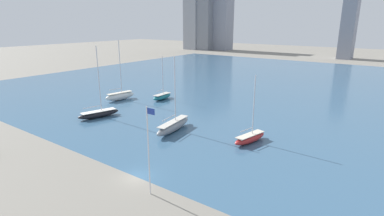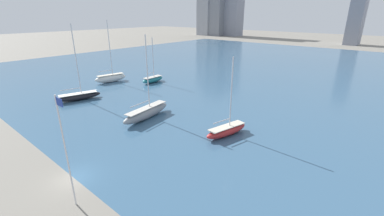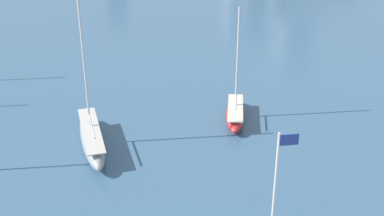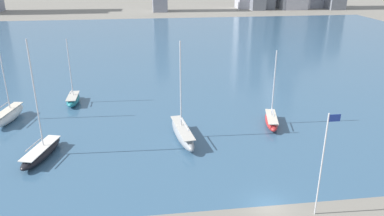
# 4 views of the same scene
# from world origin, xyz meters

# --- Properties ---
(ground_plane) EXTENTS (500.00, 500.00, 0.00)m
(ground_plane) POSITION_xyz_m (0.00, 0.00, 0.00)
(ground_plane) COLOR gray
(harbor_water) EXTENTS (180.00, 140.00, 0.00)m
(harbor_water) POSITION_xyz_m (0.00, 70.00, 0.00)
(harbor_water) COLOR #385B7A
(harbor_water) RESTS_ON ground_plane
(flag_pole) EXTENTS (1.24, 0.14, 10.97)m
(flag_pole) POSITION_xyz_m (4.25, -1.87, 5.97)
(flag_pole) COLOR silver
(flag_pole) RESTS_ON ground_plane
(sailboat_gray) EXTENTS (3.30, 10.88, 14.03)m
(sailboat_gray) POSITION_xyz_m (-7.25, 16.59, 1.08)
(sailboat_gray) COLOR gray
(sailboat_gray) RESTS_ON harbor_water
(sailboat_white) EXTENTS (3.43, 8.61, 15.67)m
(sailboat_white) POSITION_xyz_m (-33.77, 26.74, 1.15)
(sailboat_white) COLOR white
(sailboat_white) RESTS_ON harbor_water
(sailboat_teal) EXTENTS (2.15, 6.67, 11.52)m
(sailboat_teal) POSITION_xyz_m (-25.05, 33.68, 0.87)
(sailboat_teal) COLOR #1E757F
(sailboat_teal) RESTS_ON harbor_water
(sailboat_red) EXTENTS (3.54, 7.77, 11.64)m
(sailboat_red) POSITION_xyz_m (6.98, 19.93, 0.86)
(sailboat_red) COLOR #B72828
(sailboat_red) RESTS_ON harbor_water
(sailboat_black) EXTENTS (4.61, 9.27, 15.33)m
(sailboat_black) POSITION_xyz_m (-25.89, 13.82, 0.87)
(sailboat_black) COLOR black
(sailboat_black) RESTS_ON harbor_water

